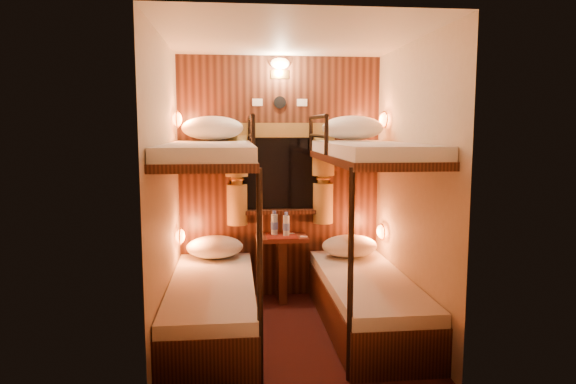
{
  "coord_description": "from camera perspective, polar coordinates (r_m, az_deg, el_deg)",
  "views": [
    {
      "loc": [
        -0.46,
        -4.06,
        1.7
      ],
      "look_at": [
        -0.01,
        0.15,
        1.17
      ],
      "focal_mm": 32.0,
      "sensor_mm": 36.0,
      "label": 1
    }
  ],
  "objects": [
    {
      "name": "wall_left",
      "position": [
        4.13,
        -13.54,
        -0.04
      ],
      "size": [
        0.0,
        2.4,
        2.4
      ],
      "primitive_type": "plane",
      "rotation": [
        1.57,
        0.0,
        1.57
      ],
      "color": "#C6B293",
      "rests_on": "floor"
    },
    {
      "name": "back_fixtures",
      "position": [
        5.11,
        -0.9,
        13.24
      ],
      "size": [
        0.54,
        0.09,
        0.48
      ],
      "color": "black",
      "rests_on": "back_panel"
    },
    {
      "name": "ceiling",
      "position": [
        4.15,
        0.4,
        16.83
      ],
      "size": [
        2.1,
        2.1,
        0.0
      ],
      "primitive_type": "plane",
      "rotation": [
        3.14,
        0.0,
        0.0
      ],
      "color": "silver",
      "rests_on": "wall_back"
    },
    {
      "name": "pillow_upper_left",
      "position": [
        4.84,
        -8.39,
        7.04
      ],
      "size": [
        0.57,
        0.41,
        0.22
      ],
      "primitive_type": "ellipsoid",
      "color": "silver",
      "rests_on": "bunk_left"
    },
    {
      "name": "wall_back",
      "position": [
        5.16,
        -0.93,
        1.55
      ],
      "size": [
        2.4,
        0.0,
        2.4
      ],
      "primitive_type": "plane",
      "rotation": [
        1.57,
        0.0,
        0.0
      ],
      "color": "#C6B293",
      "rests_on": "floor"
    },
    {
      "name": "reading_lamps",
      "position": [
        4.81,
        -0.56,
        1.62
      ],
      "size": [
        2.0,
        0.2,
        1.25
      ],
      "color": "orange",
      "rests_on": "wall_left"
    },
    {
      "name": "sachet_b",
      "position": [
        5.14,
        0.3,
        -4.65
      ],
      "size": [
        0.09,
        0.08,
        0.01
      ],
      "primitive_type": "cube",
      "rotation": [
        0.0,
        0.0,
        0.27
      ],
      "color": "silver",
      "rests_on": "table"
    },
    {
      "name": "sachet_a",
      "position": [
        5.0,
        1.77,
        -4.98
      ],
      "size": [
        0.08,
        0.07,
        0.01
      ],
      "primitive_type": "cube",
      "rotation": [
        0.0,
        0.0,
        -0.28
      ],
      "color": "silver",
      "rests_on": "table"
    },
    {
      "name": "curtains",
      "position": [
        5.07,
        -0.85,
        2.18
      ],
      "size": [
        1.1,
        0.22,
        1.0
      ],
      "color": "olive",
      "rests_on": "back_panel"
    },
    {
      "name": "bottle_right",
      "position": [
        5.04,
        -0.2,
        -3.74
      ],
      "size": [
        0.07,
        0.07,
        0.24
      ],
      "rotation": [
        0.0,
        0.0,
        0.13
      ],
      "color": "#99BFE5",
      "rests_on": "table"
    },
    {
      "name": "window",
      "position": [
        5.11,
        -0.88,
        1.29
      ],
      "size": [
        1.0,
        0.12,
        0.79
      ],
      "color": "black",
      "rests_on": "back_panel"
    },
    {
      "name": "wall_right",
      "position": [
        4.35,
        13.6,
        0.31
      ],
      "size": [
        0.0,
        2.4,
        2.4
      ],
      "primitive_type": "plane",
      "rotation": [
        1.57,
        0.0,
        -1.57
      ],
      "color": "#C6B293",
      "rests_on": "floor"
    },
    {
      "name": "pillow_lower_right",
      "position": [
        5.04,
        6.85,
        -5.97
      ],
      "size": [
        0.54,
        0.39,
        0.21
      ],
      "primitive_type": "ellipsoid",
      "color": "silver",
      "rests_on": "bunk_right"
    },
    {
      "name": "pillow_upper_right",
      "position": [
        4.86,
        7.18,
        7.08
      ],
      "size": [
        0.58,
        0.41,
        0.23
      ],
      "primitive_type": "ellipsoid",
      "color": "silver",
      "rests_on": "bunk_right"
    },
    {
      "name": "bunk_right",
      "position": [
        4.43,
        8.71,
        -7.91
      ],
      "size": [
        0.72,
        1.9,
        1.82
      ],
      "color": "black",
      "rests_on": "floor"
    },
    {
      "name": "floor",
      "position": [
        4.43,
        0.37,
        -15.46
      ],
      "size": [
        2.1,
        2.1,
        0.0
      ],
      "primitive_type": "plane",
      "color": "black",
      "rests_on": "ground"
    },
    {
      "name": "wall_front",
      "position": [
        3.09,
        2.57,
        -2.21
      ],
      "size": [
        2.4,
        0.0,
        2.4
      ],
      "primitive_type": "plane",
      "rotation": [
        -1.57,
        0.0,
        0.0
      ],
      "color": "#C6B293",
      "rests_on": "floor"
    },
    {
      "name": "pillow_lower_left",
      "position": [
        5.01,
        -8.14,
        -6.06
      ],
      "size": [
        0.54,
        0.39,
        0.21
      ],
      "primitive_type": "ellipsoid",
      "color": "silver",
      "rests_on": "bunk_left"
    },
    {
      "name": "bunk_left",
      "position": [
        4.29,
        -8.45,
        -8.39
      ],
      "size": [
        0.72,
        1.9,
        1.82
      ],
      "color": "black",
      "rests_on": "floor"
    },
    {
      "name": "table",
      "position": [
        5.1,
        -0.71,
        -7.48
      ],
      "size": [
        0.5,
        0.34,
        0.66
      ],
      "color": "#551E13",
      "rests_on": "floor"
    },
    {
      "name": "back_panel",
      "position": [
        5.14,
        -0.92,
        1.53
      ],
      "size": [
        2.0,
        0.03,
        2.4
      ],
      "primitive_type": "cube",
      "color": "black",
      "rests_on": "floor"
    },
    {
      "name": "bottle_left",
      "position": [
        5.07,
        -1.53,
        -3.62
      ],
      "size": [
        0.07,
        0.07,
        0.25
      ],
      "rotation": [
        0.0,
        0.0,
        -0.4
      ],
      "color": "#99BFE5",
      "rests_on": "table"
    }
  ]
}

